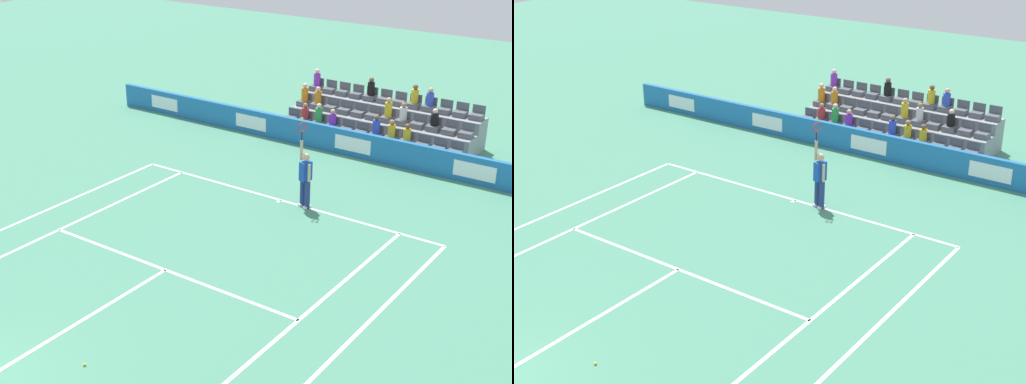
{
  "view_description": "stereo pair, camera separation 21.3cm",
  "coord_description": "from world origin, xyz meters",
  "views": [
    {
      "loc": [
        -11.65,
        6.02,
        9.54
      ],
      "look_at": [
        -0.45,
        -9.9,
        1.1
      ],
      "focal_mm": 51.65,
      "sensor_mm": 36.0,
      "label": 1
    },
    {
      "loc": [
        -11.82,
        5.9,
        9.54
      ],
      "look_at": [
        -0.45,
        -9.9,
        1.1
      ],
      "focal_mm": 51.65,
      "sensor_mm": 36.0,
      "label": 2
    }
  ],
  "objects": [
    {
      "name": "loose_tennis_ball",
      "position": [
        -1.34,
        -2.34,
        0.03
      ],
      "size": [
        0.07,
        0.07,
        0.07
      ],
      "primitive_type": "sphere",
      "color": "#D1E533",
      "rests_on": "ground"
    },
    {
      "name": "tennis_player",
      "position": [
        -0.88,
        -11.9,
        0.99
      ],
      "size": [
        0.51,
        0.43,
        2.85
      ],
      "color": "navy",
      "rests_on": "ground"
    },
    {
      "name": "line_singles_sideline_right",
      "position": [
        -4.12,
        -5.95,
        0.0
      ],
      "size": [
        0.1,
        11.89,
        0.01
      ],
      "primitive_type": "cube",
      "color": "white",
      "rests_on": "ground"
    },
    {
      "name": "line_centre_service",
      "position": [
        0.0,
        -3.2,
        0.0
      ],
      "size": [
        0.1,
        6.4,
        0.01
      ],
      "primitive_type": "cube",
      "color": "white",
      "rests_on": "ground"
    },
    {
      "name": "line_singles_sideline_left",
      "position": [
        4.12,
        -5.95,
        0.0
      ],
      "size": [
        0.1,
        11.89,
        0.01
      ],
      "primitive_type": "cube",
      "color": "white",
      "rests_on": "ground"
    },
    {
      "name": "sponsor_barrier",
      "position": [
        -0.0,
        -16.75,
        0.48
      ],
      "size": [
        22.77,
        0.22,
        0.96
      ],
      "color": "#1E66AD",
      "rests_on": "ground"
    },
    {
      "name": "line_doubles_sideline_left",
      "position": [
        5.49,
        -5.95,
        0.0
      ],
      "size": [
        0.1,
        11.89,
        0.01
      ],
      "primitive_type": "cube",
      "color": "white",
      "rests_on": "ground"
    },
    {
      "name": "line_service",
      "position": [
        0.0,
        -6.4,
        0.0
      ],
      "size": [
        8.23,
        0.1,
        0.01
      ],
      "primitive_type": "cube",
      "color": "white",
      "rests_on": "ground"
    },
    {
      "name": "line_baseline",
      "position": [
        0.0,
        -11.89,
        0.0
      ],
      "size": [
        10.97,
        0.1,
        0.01
      ],
      "primitive_type": "cube",
      "color": "white",
      "rests_on": "ground"
    },
    {
      "name": "line_doubles_sideline_right",
      "position": [
        -5.49,
        -5.95,
        0.0
      ],
      "size": [
        0.1,
        11.89,
        0.01
      ],
      "primitive_type": "cube",
      "color": "white",
      "rests_on": "ground"
    },
    {
      "name": "line_centre_mark",
      "position": [
        0.0,
        -11.79,
        0.0
      ],
      "size": [
        0.1,
        0.2,
        0.01
      ],
      "primitive_type": "cube",
      "color": "white",
      "rests_on": "ground"
    },
    {
      "name": "stadium_stand",
      "position": [
        0.02,
        -19.06,
        0.56
      ],
      "size": [
        7.44,
        2.85,
        2.18
      ],
      "color": "gray",
      "rests_on": "ground"
    }
  ]
}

